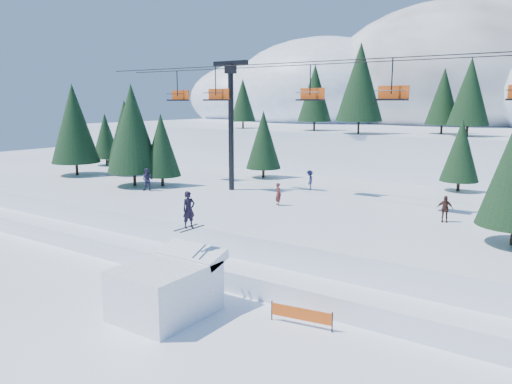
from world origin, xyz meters
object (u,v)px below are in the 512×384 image
Objects in this scene: chairlift at (358,106)px; banner_near at (301,314)px; banner_far at (482,333)px; jump_kicker at (167,287)px.

banner_near is (3.78, -14.30, -8.78)m from chairlift.
banner_far is (10.62, -11.78, -8.78)m from chairlift.
banner_near is 1.00× the size of banner_far.
jump_kicker reaches higher than banner_near.
jump_kicker is 6.21m from banner_near.
chairlift is at bearing 132.03° from banner_far.
chairlift is at bearing 83.40° from jump_kicker.
jump_kicker is at bearing -157.77° from banner_near.
banner_near is (5.70, 2.33, -0.75)m from jump_kicker.
jump_kicker is 18.57m from chairlift.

